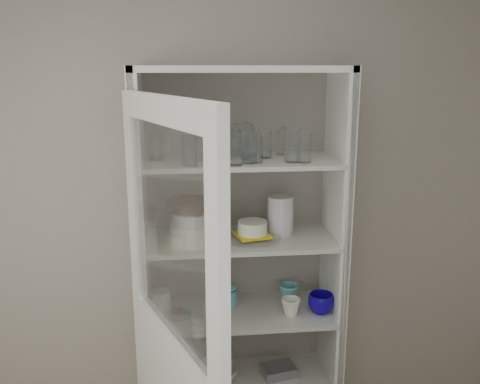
% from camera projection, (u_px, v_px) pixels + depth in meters
% --- Properties ---
extents(wall_back, '(3.60, 0.02, 2.60)m').
position_uv_depth(wall_back, '(199.00, 218.00, 2.75)').
color(wall_back, '#A6A09C').
rests_on(wall_back, ground).
extents(pantry_cabinet, '(1.00, 0.45, 2.10)m').
position_uv_depth(pantry_cabinet, '(239.00, 290.00, 2.69)').
color(pantry_cabinet, white).
rests_on(pantry_cabinet, floor).
extents(tumbler_0, '(0.07, 0.07, 0.13)m').
position_uv_depth(tumbler_0, '(189.00, 151.00, 2.28)').
color(tumbler_0, silver).
rests_on(tumbler_0, shelf_glass).
extents(tumbler_1, '(0.08, 0.08, 0.12)m').
position_uv_depth(tumbler_1, '(190.00, 152.00, 2.27)').
color(tumbler_1, silver).
rests_on(tumbler_1, shelf_glass).
extents(tumbler_2, '(0.09, 0.09, 0.14)m').
position_uv_depth(tumbler_2, '(235.00, 149.00, 2.29)').
color(tumbler_2, silver).
rests_on(tumbler_2, shelf_glass).
extents(tumbler_3, '(0.07, 0.07, 0.13)m').
position_uv_depth(tumbler_3, '(256.00, 149.00, 2.35)').
color(tumbler_3, silver).
rests_on(tumbler_3, shelf_glass).
extents(tumbler_4, '(0.08, 0.08, 0.14)m').
position_uv_depth(tumbler_4, '(250.00, 148.00, 2.33)').
color(tumbler_4, silver).
rests_on(tumbler_4, shelf_glass).
extents(tumbler_5, '(0.08, 0.08, 0.15)m').
position_uv_depth(tumbler_5, '(293.00, 146.00, 2.36)').
color(tumbler_5, silver).
rests_on(tumbler_5, shelf_glass).
extents(tumbler_6, '(0.09, 0.09, 0.14)m').
position_uv_depth(tumbler_6, '(304.00, 147.00, 2.35)').
color(tumbler_6, silver).
rests_on(tumbler_6, shelf_glass).
extents(tumbler_7, '(0.08, 0.08, 0.13)m').
position_uv_depth(tumbler_7, '(154.00, 146.00, 2.42)').
color(tumbler_7, silver).
rests_on(tumbler_7, shelf_glass).
extents(tumbler_8, '(0.08, 0.08, 0.13)m').
position_uv_depth(tumbler_8, '(157.00, 147.00, 2.41)').
color(tumbler_8, silver).
rests_on(tumbler_8, shelf_glass).
extents(tumbler_9, '(0.07, 0.07, 0.13)m').
position_uv_depth(tumbler_9, '(198.00, 148.00, 2.39)').
color(tumbler_9, silver).
rests_on(tumbler_9, shelf_glass).
extents(tumbler_10, '(0.08, 0.08, 0.13)m').
position_uv_depth(tumbler_10, '(265.00, 144.00, 2.47)').
color(tumbler_10, silver).
rests_on(tumbler_10, shelf_glass).
extents(tumbler_11, '(0.09, 0.09, 0.14)m').
position_uv_depth(tumbler_11, '(247.00, 145.00, 2.43)').
color(tumbler_11, silver).
rests_on(tumbler_11, shelf_glass).
extents(goblet_0, '(0.08, 0.08, 0.18)m').
position_uv_depth(goblet_0, '(200.00, 139.00, 2.50)').
color(goblet_0, silver).
rests_on(goblet_0, shelf_glass).
extents(goblet_1, '(0.08, 0.08, 0.18)m').
position_uv_depth(goblet_1, '(233.00, 138.00, 2.55)').
color(goblet_1, silver).
rests_on(goblet_1, shelf_glass).
extents(goblet_2, '(0.08, 0.08, 0.19)m').
position_uv_depth(goblet_2, '(246.00, 137.00, 2.52)').
color(goblet_2, silver).
rests_on(goblet_2, shelf_glass).
extents(goblet_3, '(0.07, 0.07, 0.16)m').
position_uv_depth(goblet_3, '(283.00, 140.00, 2.54)').
color(goblet_3, silver).
rests_on(goblet_3, shelf_glass).
extents(plate_stack_front, '(0.21, 0.21, 0.10)m').
position_uv_depth(plate_stack_front, '(192.00, 233.00, 2.46)').
color(plate_stack_front, white).
rests_on(plate_stack_front, shelf_plates).
extents(plate_stack_back, '(0.23, 0.23, 0.07)m').
position_uv_depth(plate_stack_back, '(203.00, 225.00, 2.64)').
color(plate_stack_back, white).
rests_on(plate_stack_back, shelf_plates).
extents(cream_bowl, '(0.21, 0.21, 0.06)m').
position_uv_depth(cream_bowl, '(192.00, 218.00, 2.44)').
color(cream_bowl, silver).
rests_on(cream_bowl, plate_stack_front).
extents(terracotta_bowl, '(0.29, 0.29, 0.06)m').
position_uv_depth(terracotta_bowl, '(191.00, 206.00, 2.43)').
color(terracotta_bowl, '#472112').
rests_on(terracotta_bowl, cream_bowl).
extents(glass_platter, '(0.34, 0.34, 0.02)m').
position_uv_depth(glass_platter, '(252.00, 237.00, 2.53)').
color(glass_platter, silver).
rests_on(glass_platter, shelf_plates).
extents(yellow_trivet, '(0.19, 0.19, 0.01)m').
position_uv_depth(yellow_trivet, '(252.00, 235.00, 2.52)').
color(yellow_trivet, yellow).
rests_on(yellow_trivet, glass_platter).
extents(white_ramekin, '(0.19, 0.19, 0.06)m').
position_uv_depth(white_ramekin, '(252.00, 227.00, 2.51)').
color(white_ramekin, white).
rests_on(white_ramekin, yellow_trivet).
extents(grey_bowl_stack, '(0.13, 0.13, 0.20)m').
position_uv_depth(grey_bowl_stack, '(280.00, 215.00, 2.58)').
color(grey_bowl_stack, silver).
rests_on(grey_bowl_stack, shelf_plates).
extents(mug_blue, '(0.14, 0.14, 0.10)m').
position_uv_depth(mug_blue, '(321.00, 303.00, 2.61)').
color(mug_blue, '#0B0B8D').
rests_on(mug_blue, shelf_mugs).
extents(mug_teal, '(0.11, 0.11, 0.10)m').
position_uv_depth(mug_teal, '(289.00, 293.00, 2.73)').
color(mug_teal, teal).
rests_on(mug_teal, shelf_mugs).
extents(mug_white, '(0.11, 0.11, 0.09)m').
position_uv_depth(mug_white, '(291.00, 307.00, 2.58)').
color(mug_white, white).
rests_on(mug_white, shelf_mugs).
extents(teal_jar, '(0.09, 0.09, 0.10)m').
position_uv_depth(teal_jar, '(229.00, 296.00, 2.69)').
color(teal_jar, teal).
rests_on(teal_jar, shelf_mugs).
extents(measuring_cups, '(0.09, 0.09, 0.04)m').
position_uv_depth(measuring_cups, '(178.00, 314.00, 2.56)').
color(measuring_cups, '#B3B4BB').
rests_on(measuring_cups, shelf_mugs).
extents(white_canister, '(0.12, 0.12, 0.12)m').
position_uv_depth(white_canister, '(161.00, 302.00, 2.61)').
color(white_canister, white).
rests_on(white_canister, shelf_mugs).
extents(cream_dish, '(0.27, 0.27, 0.07)m').
position_uv_depth(cream_dish, '(216.00, 373.00, 2.72)').
color(cream_dish, silver).
rests_on(cream_dish, shelf_bot).
extents(tin_box, '(0.20, 0.16, 0.05)m').
position_uv_depth(tin_box, '(279.00, 370.00, 2.76)').
color(tin_box, '#9494A1').
rests_on(tin_box, shelf_bot).
extents(tumbler_12, '(0.08, 0.08, 0.16)m').
position_uv_depth(tumbler_12, '(237.00, 143.00, 2.43)').
color(tumbler_12, silver).
rests_on(tumbler_12, shelf_glass).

